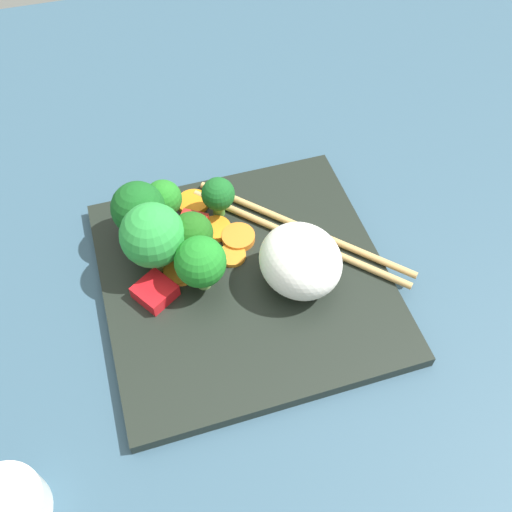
{
  "coord_description": "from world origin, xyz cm",
  "views": [
    {
      "loc": [
        -29.62,
        7.29,
        44.75
      ],
      "look_at": [
        0.4,
        -1.19,
        3.26
      ],
      "focal_mm": 40.68,
      "sensor_mm": 36.0,
      "label": 1
    }
  ],
  "objects": [
    {
      "name": "pepper_chunk_1",
      "position": [
        5.87,
        3.67,
        2.21
      ],
      "size": [
        4.06,
        3.86,
        1.89
      ],
      "primitive_type": "cube",
      "rotation": [
        0.0,
        0.0,
        2.59
      ],
      "color": "red",
      "rests_on": "square_plate"
    },
    {
      "name": "ground_plane",
      "position": [
        0.0,
        0.0,
        -1.0
      ],
      "size": [
        110.0,
        110.0,
        2.0
      ],
      "primitive_type": "cube",
      "color": "#315064"
    },
    {
      "name": "carrot_slice_0",
      "position": [
        5.84,
        1.3,
        1.58
      ],
      "size": [
        3.55,
        3.55,
        0.63
      ],
      "primitive_type": "cylinder",
      "rotation": [
        0.0,
        0.0,
        2.88
      ],
      "color": "orange",
      "rests_on": "square_plate"
    },
    {
      "name": "chopstick_pair",
      "position": [
        3.21,
        -6.37,
        1.59
      ],
      "size": [
        17.86,
        17.73,
        0.66
      ],
      "rotation": [
        0.0,
        0.0,
        7.06
      ],
      "color": "tan",
      "rests_on": "square_plate"
    },
    {
      "name": "broccoli_floret_1",
      "position": [
        -0.02,
        3.89,
        4.7
      ],
      "size": [
        4.56,
        4.56,
        5.81
      ],
      "color": "#649347",
      "rests_on": "square_plate"
    },
    {
      "name": "pepper_chunk_0",
      "position": [
        0.43,
        8.21,
        1.93
      ],
      "size": [
        4.35,
        4.33,
        1.34
      ],
      "primitive_type": "cube",
      "rotation": [
        0.0,
        0.0,
        3.73
      ],
      "color": "red",
      "rests_on": "square_plate"
    },
    {
      "name": "broccoli_floret_5",
      "position": [
        3.31,
        7.34,
        5.54
      ],
      "size": [
        5.78,
        5.78,
        7.29
      ],
      "color": "#6C9E4C",
      "rests_on": "square_plate"
    },
    {
      "name": "broccoli_floret_2",
      "position": [
        8.54,
        5.62,
        4.23
      ],
      "size": [
        3.59,
        3.59,
        4.94
      ],
      "color": "#63AC55",
      "rests_on": "square_plate"
    },
    {
      "name": "square_plate",
      "position": [
        0.0,
        0.0,
        0.63
      ],
      "size": [
        26.08,
        26.08,
        1.26
      ],
      "primitive_type": "cube",
      "rotation": [
        0.0,
        0.0,
        0.02
      ],
      "color": "black",
      "rests_on": "ground_plane"
    },
    {
      "name": "carrot_slice_2",
      "position": [
        2.37,
        0.57,
        1.48
      ],
      "size": [
        2.72,
        2.72,
        0.43
      ],
      "primitive_type": "cylinder",
      "rotation": [
        0.0,
        0.0,
        4.65
      ],
      "color": "orange",
      "rests_on": "square_plate"
    },
    {
      "name": "broccoli_floret_3",
      "position": [
        7.65,
        0.51,
        4.22
      ],
      "size": [
        3.23,
        3.23,
        4.8
      ],
      "color": "#599B3B",
      "rests_on": "square_plate"
    },
    {
      "name": "carrot_slice_1",
      "position": [
        6.09,
        5.73,
        1.49
      ],
      "size": [
        3.88,
        3.88,
        0.45
      ],
      "primitive_type": "cylinder",
      "rotation": [
        0.0,
        0.0,
        0.55
      ],
      "color": "orange",
      "rests_on": "square_plate"
    },
    {
      "name": "broccoli_floret_0",
      "position": [
        3.44,
        3.91,
        4.45
      ],
      "size": [
        3.9,
        3.9,
        5.36
      ],
      "color": "#67A04A",
      "rests_on": "square_plate"
    },
    {
      "name": "carrot_slice_3",
      "position": [
        1.89,
        5.58,
        1.49
      ],
      "size": [
        4.21,
        4.21,
        0.46
      ],
      "primitive_type": "cylinder",
      "rotation": [
        0.0,
        0.0,
        2.06
      ],
      "color": "orange",
      "rests_on": "square_plate"
    },
    {
      "name": "carrot_slice_4",
      "position": [
        9.86,
        2.71,
        1.54
      ],
      "size": [
        4.49,
        4.49,
        0.55
      ],
      "primitive_type": "cylinder",
      "rotation": [
        0.0,
        0.0,
        4.01
      ],
      "color": "orange",
      "rests_on": "square_plate"
    },
    {
      "name": "broccoli_floret_4",
      "position": [
        7.34,
        8.06,
        4.91
      ],
      "size": [
        5.04,
        5.04,
        6.31
      ],
      "color": "#6FA553",
      "rests_on": "square_plate"
    },
    {
      "name": "rice_mound",
      "position": [
        -1.9,
        -4.55,
        4.27
      ],
      "size": [
        9.83,
        9.54,
        6.02
      ],
      "primitive_type": "ellipsoid",
      "rotation": [
        0.0,
        0.0,
        3.58
      ],
      "color": "white",
      "rests_on": "square_plate"
    },
    {
      "name": "carrot_slice_5",
      "position": [
        4.21,
        -0.5,
        1.62
      ],
      "size": [
        3.38,
        3.38,
        0.71
      ],
      "primitive_type": "cylinder",
      "rotation": [
        0.0,
        0.0,
        1.51
      ],
      "color": "orange",
      "rests_on": "square_plate"
    },
    {
      "name": "sauce_cup",
      "position": [
        -14.89,
        21.52,
        1.34
      ],
      "size": [
        5.9,
        5.9,
        2.68
      ],
      "primitive_type": "cylinder",
      "color": "silver",
      "rests_on": "ground_plane"
    }
  ]
}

